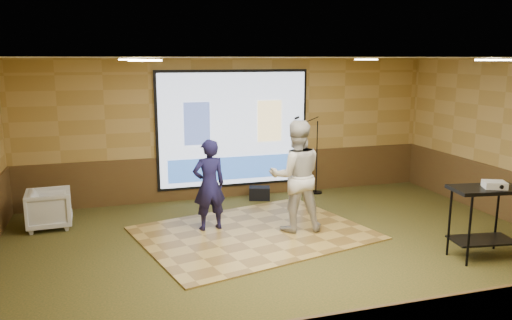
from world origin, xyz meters
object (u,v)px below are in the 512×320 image
object	(u,v)px
av_table	(485,207)
duffel_bag	(260,193)
banquet_chair	(49,209)
player_right	(296,176)
mic_stand	(314,172)
player_left	(209,185)
dance_floor	(254,233)
projector_screen	(234,130)
projector	(495,185)

from	to	relation	value
av_table	duffel_bag	bearing A→B (deg)	119.70
banquet_chair	player_right	bearing A→B (deg)	-112.48
av_table	mic_stand	xyz separation A→B (m)	(-0.98, 4.17, -0.31)
player_left	duffel_bag	bearing A→B (deg)	-138.72
dance_floor	av_table	size ratio (longest dim) A/B	3.39
av_table	banquet_chair	xyz separation A→B (m)	(-6.45, 3.38, -0.45)
av_table	mic_stand	size ratio (longest dim) A/B	0.63
dance_floor	player_right	distance (m)	1.23
dance_floor	projector_screen	bearing A→B (deg)	83.63
projector_screen	projector	bearing A→B (deg)	-57.60
projector_screen	dance_floor	bearing A→B (deg)	-96.37
player_right	banquet_chair	distance (m)	4.44
projector_screen	projector	world-z (taller)	projector_screen
dance_floor	player_left	world-z (taller)	player_left
banquet_chair	player_left	bearing A→B (deg)	-113.21
mic_stand	banquet_chair	world-z (taller)	mic_stand
player_right	av_table	xyz separation A→B (m)	(2.30, -1.93, -0.20)
av_table	mic_stand	bearing A→B (deg)	103.17
projector_screen	projector	size ratio (longest dim) A/B	10.76
player_left	duffel_bag	xyz separation A→B (m)	(1.43, 1.64, -0.69)
projector_screen	dance_floor	size ratio (longest dim) A/B	0.89
projector	banquet_chair	world-z (taller)	projector
dance_floor	player_right	size ratio (longest dim) A/B	1.93
projector_screen	player_left	xyz separation A→B (m)	(-0.96, -2.02, -0.64)
player_right	banquet_chair	size ratio (longest dim) A/B	2.54
player_right	mic_stand	distance (m)	2.65
projector_screen	mic_stand	distance (m)	2.06
player_left	projector	xyz separation A→B (m)	(3.80, -2.46, 0.32)
dance_floor	duffel_bag	distance (m)	2.17
player_left	duffel_bag	distance (m)	2.28
dance_floor	player_left	size ratio (longest dim) A/B	2.32
projector	dance_floor	bearing A→B (deg)	170.46
dance_floor	player_right	world-z (taller)	player_right
av_table	banquet_chair	bearing A→B (deg)	152.36
duffel_bag	projector	bearing A→B (deg)	-59.91
mic_stand	duffel_bag	bearing A→B (deg)	167.95
mic_stand	dance_floor	bearing A→B (deg)	-151.49
projector_screen	duffel_bag	size ratio (longest dim) A/B	7.53
projector	duffel_bag	xyz separation A→B (m)	(-2.37, 4.10, -1.02)
mic_stand	banquet_chair	distance (m)	5.53
dance_floor	banquet_chair	distance (m)	3.69
banquet_chair	duffel_bag	size ratio (longest dim) A/B	1.73
player_left	banquet_chair	world-z (taller)	player_left
projector_screen	dance_floor	world-z (taller)	projector_screen
player_left	av_table	bearing A→B (deg)	139.65
projector_screen	mic_stand	xyz separation A→B (m)	(1.79, -0.24, -0.98)
av_table	duffel_bag	world-z (taller)	av_table
duffel_bag	banquet_chair	bearing A→B (deg)	-170.97
av_table	banquet_chair	world-z (taller)	av_table
player_left	av_table	xyz separation A→B (m)	(3.73, -2.39, -0.03)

